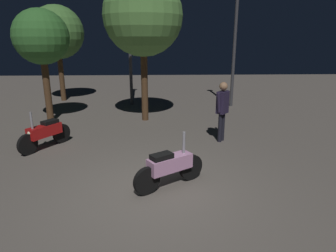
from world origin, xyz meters
name	(u,v)px	position (x,y,z in m)	size (l,w,h in m)	color
ground_plane	(155,193)	(0.00, 0.00, 0.00)	(40.00, 40.00, 0.00)	#605951
motorcycle_pink_foreground	(170,167)	(0.30, 0.29, 0.44)	(1.45, 0.98, 1.11)	black
motorcycle_red_parked_left	(45,133)	(-3.03, 2.63, 0.44)	(0.97, 1.46, 1.11)	black
person_rider_beside	(222,106)	(1.95, 3.05, 1.05)	(0.49, 0.57, 1.75)	black
streetlamp_near	(236,22)	(3.42, 7.79, 3.59)	(0.36, 0.36, 5.76)	#38383D
streetlamp_far	(129,22)	(-1.10, 8.26, 3.61)	(0.36, 0.36, 5.80)	#38383D
tree_left_bg	(143,16)	(-0.39, 5.54, 3.67)	(2.75, 2.75, 5.06)	#4C331E
tree_center_bg	(57,33)	(-4.56, 9.39, 3.21)	(2.45, 2.45, 4.46)	#4C331E
tree_right_bg	(41,38)	(-3.87, 5.46, 2.96)	(1.88, 1.88, 3.93)	#4C331E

